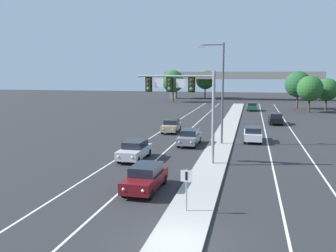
% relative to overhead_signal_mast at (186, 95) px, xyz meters
% --- Properties ---
extents(ground_plane, '(260.00, 260.00, 0.00)m').
position_rel_overhead_signal_mast_xyz_m(ground_plane, '(2.05, -14.00, -5.46)').
color(ground_plane, '#28282B').
extents(median_island, '(2.40, 110.00, 0.15)m').
position_rel_overhead_signal_mast_xyz_m(median_island, '(2.05, 4.00, -5.38)').
color(median_island, '#9E9B93').
rests_on(median_island, ground).
extents(lane_stripe_oncoming_center, '(0.14, 100.00, 0.01)m').
position_rel_overhead_signal_mast_xyz_m(lane_stripe_oncoming_center, '(-2.65, 11.00, -5.46)').
color(lane_stripe_oncoming_center, silver).
rests_on(lane_stripe_oncoming_center, ground).
extents(lane_stripe_receding_center, '(0.14, 100.00, 0.01)m').
position_rel_overhead_signal_mast_xyz_m(lane_stripe_receding_center, '(6.75, 11.00, -5.46)').
color(lane_stripe_receding_center, silver).
rests_on(lane_stripe_receding_center, ground).
extents(edge_stripe_left, '(0.14, 100.00, 0.01)m').
position_rel_overhead_signal_mast_xyz_m(edge_stripe_left, '(-5.95, 11.00, -5.46)').
color(edge_stripe_left, silver).
rests_on(edge_stripe_left, ground).
extents(edge_stripe_right, '(0.14, 100.00, 0.01)m').
position_rel_overhead_signal_mast_xyz_m(edge_stripe_right, '(10.05, 11.00, -5.46)').
color(edge_stripe_right, silver).
rests_on(edge_stripe_right, ground).
extents(overhead_signal_mast, '(6.18, 0.44, 7.20)m').
position_rel_overhead_signal_mast_xyz_m(overhead_signal_mast, '(0.00, 0.00, 0.00)').
color(overhead_signal_mast, gray).
rests_on(overhead_signal_mast, median_island).
extents(median_sign_post, '(0.60, 0.10, 2.20)m').
position_rel_overhead_signal_mast_xyz_m(median_sign_post, '(1.89, -10.42, -3.87)').
color(median_sign_post, gray).
rests_on(median_sign_post, median_island).
extents(street_lamp_median, '(2.58, 0.28, 10.00)m').
position_rel_overhead_signal_mast_xyz_m(street_lamp_median, '(1.94, 8.43, 0.33)').
color(street_lamp_median, '#4C4C51').
rests_on(street_lamp_median, median_island).
extents(car_oncoming_darkred, '(1.92, 4.51, 1.58)m').
position_rel_overhead_signal_mast_xyz_m(car_oncoming_darkred, '(-1.24, -7.24, -4.64)').
color(car_oncoming_darkred, '#5B0F14').
rests_on(car_oncoming_darkred, ground).
extents(car_oncoming_silver, '(1.88, 4.49, 1.58)m').
position_rel_overhead_signal_mast_xyz_m(car_oncoming_silver, '(-4.43, 0.40, -4.64)').
color(car_oncoming_silver, '#B7B7BC').
rests_on(car_oncoming_silver, ground).
extents(car_oncoming_grey, '(1.89, 4.50, 1.58)m').
position_rel_overhead_signal_mast_xyz_m(car_oncoming_grey, '(-0.99, 7.61, -4.64)').
color(car_oncoming_grey, slate).
rests_on(car_oncoming_grey, ground).
extents(car_oncoming_tan, '(1.92, 4.51, 1.58)m').
position_rel_overhead_signal_mast_xyz_m(car_oncoming_tan, '(-4.50, 15.09, -4.64)').
color(car_oncoming_tan, tan).
rests_on(car_oncoming_tan, ground).
extents(car_receding_white, '(1.88, 4.49, 1.58)m').
position_rel_overhead_signal_mast_xyz_m(car_receding_white, '(5.21, 11.03, -4.64)').
color(car_receding_white, silver).
rests_on(car_receding_white, ground).
extents(car_receding_black, '(1.85, 4.48, 1.58)m').
position_rel_overhead_signal_mast_xyz_m(car_receding_black, '(8.41, 25.59, -4.64)').
color(car_receding_black, black).
rests_on(car_receding_black, ground).
extents(car_receding_green, '(1.92, 4.51, 1.58)m').
position_rel_overhead_signal_mast_xyz_m(car_receding_green, '(5.07, 44.37, -4.64)').
color(car_receding_green, '#195633').
rests_on(car_receding_green, ground).
extents(overpass_bridge, '(42.40, 6.40, 7.65)m').
position_rel_overhead_signal_mast_xyz_m(overpass_bridge, '(2.05, 75.21, 0.32)').
color(overpass_bridge, gray).
rests_on(overpass_bridge, ground).
extents(tree_far_left_c, '(5.66, 5.66, 8.20)m').
position_rel_overhead_signal_mast_xyz_m(tree_far_left_c, '(-8.60, 80.19, -0.10)').
color(tree_far_left_c, '#4C3823').
rests_on(tree_far_left_c, ground).
extents(tree_far_right_a, '(4.68, 4.68, 6.77)m').
position_rel_overhead_signal_mast_xyz_m(tree_far_right_a, '(15.34, 43.20, -1.04)').
color(tree_far_right_a, '#4C3823').
rests_on(tree_far_right_a, ground).
extents(tree_far_left_a, '(5.55, 5.55, 8.03)m').
position_rel_overhead_signal_mast_xyz_m(tree_far_left_a, '(-14.37, 61.82, -0.21)').
color(tree_far_left_a, '#4C3823').
rests_on(tree_far_left_a, ground).
extents(tree_far_right_c, '(4.34, 4.34, 6.28)m').
position_rel_overhead_signal_mast_xyz_m(tree_far_right_c, '(18.98, 47.29, -1.36)').
color(tree_far_right_c, '#4C3823').
rests_on(tree_far_right_c, ground).
extents(tree_far_right_b, '(5.29, 5.29, 7.65)m').
position_rel_overhead_signal_mast_xyz_m(tree_far_right_b, '(14.06, 50.30, -0.46)').
color(tree_far_right_b, '#4C3823').
rests_on(tree_far_right_b, ground).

